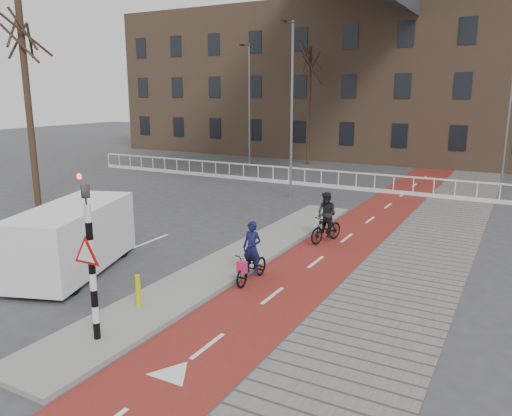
% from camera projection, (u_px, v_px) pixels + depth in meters
% --- Properties ---
extents(ground, '(120.00, 120.00, 0.00)m').
position_uv_depth(ground, '(179.00, 313.00, 11.91)').
color(ground, '#38383A').
rests_on(ground, ground).
extents(bike_lane, '(2.50, 60.00, 0.01)m').
position_uv_depth(bike_lane, '(363.00, 225.00, 19.77)').
color(bike_lane, maroon).
rests_on(bike_lane, ground).
extents(sidewalk, '(3.00, 60.00, 0.01)m').
position_uv_depth(sidewalk, '(437.00, 235.00, 18.47)').
color(sidewalk, slate).
rests_on(sidewalk, ground).
extents(curb_island, '(1.80, 16.00, 0.12)m').
position_uv_depth(curb_island, '(238.00, 259.00, 15.65)').
color(curb_island, gray).
rests_on(curb_island, ground).
extents(traffic_signal, '(0.80, 0.80, 3.68)m').
position_uv_depth(traffic_signal, '(90.00, 254.00, 10.01)').
color(traffic_signal, black).
rests_on(traffic_signal, curb_island).
extents(bollard, '(0.12, 0.12, 0.81)m').
position_uv_depth(bollard, '(138.00, 291.00, 11.91)').
color(bollard, '#D2C70B').
rests_on(bollard, curb_island).
extents(cyclist_near, '(0.57, 1.62, 1.72)m').
position_uv_depth(cyclist_near, '(252.00, 262.00, 13.77)').
color(cyclist_near, black).
rests_on(cyclist_near, bike_lane).
extents(cyclist_far, '(0.94, 1.70, 1.78)m').
position_uv_depth(cyclist_far, '(326.00, 222.00, 17.42)').
color(cyclist_far, black).
rests_on(cyclist_far, bike_lane).
extents(van, '(3.26, 4.94, 1.97)m').
position_uv_depth(van, '(72.00, 238.00, 14.44)').
color(van, white).
rests_on(van, ground).
extents(railing, '(28.00, 0.10, 0.99)m').
position_uv_depth(railing, '(289.00, 179.00, 28.72)').
color(railing, silver).
rests_on(railing, ground).
extents(townhouse_row, '(46.00, 10.00, 15.90)m').
position_uv_depth(townhouse_row, '(394.00, 58.00, 38.94)').
color(townhouse_row, '#7F6047').
rests_on(townhouse_row, ground).
extents(tree_left, '(0.27, 0.27, 8.73)m').
position_uv_depth(tree_left, '(29.00, 112.00, 20.43)').
color(tree_left, '#312016').
rests_on(tree_left, ground).
extents(tree_mid, '(0.25, 0.25, 8.35)m').
position_uv_depth(tree_mid, '(309.00, 106.00, 35.94)').
color(tree_mid, '#312016').
rests_on(tree_mid, ground).
extents(streetlight_near, '(0.12, 0.12, 8.43)m').
position_uv_depth(streetlight_near, '(292.00, 112.00, 24.16)').
color(streetlight_near, slate).
rests_on(streetlight_near, ground).
extents(streetlight_left, '(0.12, 0.12, 8.21)m').
position_uv_depth(streetlight_left, '(250.00, 109.00, 32.93)').
color(streetlight_left, slate).
rests_on(streetlight_left, ground).
extents(streetlight_right, '(0.12, 0.12, 8.71)m').
position_uv_depth(streetlight_right, '(510.00, 107.00, 27.57)').
color(streetlight_right, slate).
rests_on(streetlight_right, ground).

